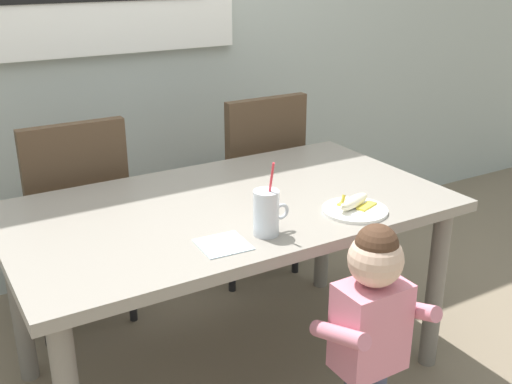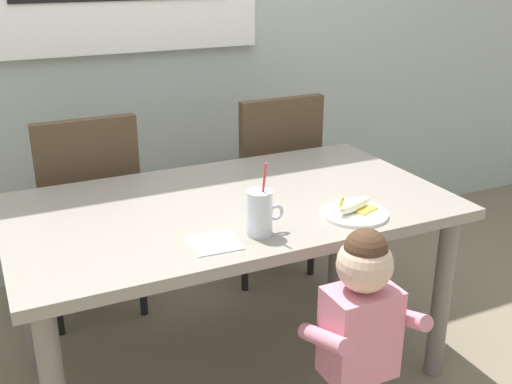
{
  "view_description": "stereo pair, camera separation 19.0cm",
  "coord_description": "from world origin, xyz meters",
  "px_view_note": "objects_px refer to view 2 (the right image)",
  "views": [
    {
      "loc": [
        -0.97,
        -1.83,
        1.58
      ],
      "look_at": [
        0.06,
        -0.09,
        0.79
      ],
      "focal_mm": 43.1,
      "sensor_mm": 36.0,
      "label": 1
    },
    {
      "loc": [
        -0.8,
        -1.92,
        1.58
      ],
      "look_at": [
        0.06,
        -0.09,
        0.79
      ],
      "focal_mm": 43.1,
      "sensor_mm": 36.0,
      "label": 2
    }
  ],
  "objects_px": {
    "milk_cup": "(260,215)",
    "snack_plate": "(355,214)",
    "toddler_standing": "(361,323)",
    "dining_chair_left": "(88,206)",
    "paper_napkin": "(214,243)",
    "dining_chair_right": "(270,176)",
    "dining_table": "(231,224)",
    "peeled_banana": "(355,205)"
  },
  "relations": [
    {
      "from": "paper_napkin",
      "to": "toddler_standing",
      "type": "bearing_deg",
      "value": -41.24
    },
    {
      "from": "dining_table",
      "to": "toddler_standing",
      "type": "xyz_separation_m",
      "value": [
        0.17,
        -0.61,
        -0.12
      ]
    },
    {
      "from": "toddler_standing",
      "to": "snack_plate",
      "type": "height_order",
      "value": "toddler_standing"
    },
    {
      "from": "dining_chair_left",
      "to": "peeled_banana",
      "type": "relative_size",
      "value": 5.48
    },
    {
      "from": "dining_chair_right",
      "to": "paper_napkin",
      "type": "relative_size",
      "value": 6.4
    },
    {
      "from": "dining_table",
      "to": "snack_plate",
      "type": "xyz_separation_m",
      "value": [
        0.34,
        -0.3,
        0.1
      ]
    },
    {
      "from": "dining_chair_right",
      "to": "paper_napkin",
      "type": "xyz_separation_m",
      "value": [
        -0.67,
        -0.95,
        0.19
      ]
    },
    {
      "from": "toddler_standing",
      "to": "milk_cup",
      "type": "bearing_deg",
      "value": 122.14
    },
    {
      "from": "snack_plate",
      "to": "dining_table",
      "type": "bearing_deg",
      "value": 138.58
    },
    {
      "from": "milk_cup",
      "to": "dining_table",
      "type": "bearing_deg",
      "value": 85.34
    },
    {
      "from": "toddler_standing",
      "to": "snack_plate",
      "type": "relative_size",
      "value": 3.64
    },
    {
      "from": "dining_table",
      "to": "toddler_standing",
      "type": "height_order",
      "value": "toddler_standing"
    },
    {
      "from": "dining_table",
      "to": "dining_chair_left",
      "type": "bearing_deg",
      "value": 121.94
    },
    {
      "from": "dining_chair_left",
      "to": "toddler_standing",
      "type": "height_order",
      "value": "dining_chair_left"
    },
    {
      "from": "peeled_banana",
      "to": "paper_napkin",
      "type": "xyz_separation_m",
      "value": [
        -0.53,
        -0.01,
        -0.03
      ]
    },
    {
      "from": "dining_chair_left",
      "to": "peeled_banana",
      "type": "height_order",
      "value": "dining_chair_left"
    },
    {
      "from": "toddler_standing",
      "to": "snack_plate",
      "type": "bearing_deg",
      "value": 61.07
    },
    {
      "from": "dining_chair_right",
      "to": "toddler_standing",
      "type": "relative_size",
      "value": 1.15
    },
    {
      "from": "dining_table",
      "to": "dining_chair_left",
      "type": "height_order",
      "value": "dining_chair_left"
    },
    {
      "from": "dining_chair_left",
      "to": "milk_cup",
      "type": "bearing_deg",
      "value": 111.93
    },
    {
      "from": "dining_chair_left",
      "to": "paper_napkin",
      "type": "height_order",
      "value": "dining_chair_left"
    },
    {
      "from": "dining_table",
      "to": "paper_napkin",
      "type": "relative_size",
      "value": 10.62
    },
    {
      "from": "snack_plate",
      "to": "toddler_standing",
      "type": "bearing_deg",
      "value": -118.93
    },
    {
      "from": "milk_cup",
      "to": "dining_chair_right",
      "type": "bearing_deg",
      "value": 61.63
    },
    {
      "from": "dining_table",
      "to": "milk_cup",
      "type": "height_order",
      "value": "milk_cup"
    },
    {
      "from": "toddler_standing",
      "to": "peeled_banana",
      "type": "relative_size",
      "value": 4.78
    },
    {
      "from": "milk_cup",
      "to": "paper_napkin",
      "type": "relative_size",
      "value": 1.67
    },
    {
      "from": "toddler_standing",
      "to": "paper_napkin",
      "type": "xyz_separation_m",
      "value": [
        -0.35,
        0.31,
        0.21
      ]
    },
    {
      "from": "toddler_standing",
      "to": "dining_chair_left",
      "type": "bearing_deg",
      "value": 114.6
    },
    {
      "from": "milk_cup",
      "to": "peeled_banana",
      "type": "xyz_separation_m",
      "value": [
        0.37,
        0.01,
        -0.04
      ]
    },
    {
      "from": "dining_table",
      "to": "milk_cup",
      "type": "bearing_deg",
      "value": -94.66
    },
    {
      "from": "milk_cup",
      "to": "snack_plate",
      "type": "height_order",
      "value": "milk_cup"
    },
    {
      "from": "dining_chair_left",
      "to": "toddler_standing",
      "type": "distance_m",
      "value": 1.39
    },
    {
      "from": "toddler_standing",
      "to": "snack_plate",
      "type": "xyz_separation_m",
      "value": [
        0.17,
        0.31,
        0.21
      ]
    },
    {
      "from": "dining_chair_right",
      "to": "peeled_banana",
      "type": "distance_m",
      "value": 0.98
    },
    {
      "from": "dining_table",
      "to": "paper_napkin",
      "type": "xyz_separation_m",
      "value": [
        -0.18,
        -0.3,
        0.09
      ]
    },
    {
      "from": "dining_table",
      "to": "snack_plate",
      "type": "bearing_deg",
      "value": -41.42
    },
    {
      "from": "toddler_standing",
      "to": "peeled_banana",
      "type": "bearing_deg",
      "value": 61.21
    },
    {
      "from": "dining_chair_right",
      "to": "snack_plate",
      "type": "height_order",
      "value": "dining_chair_right"
    },
    {
      "from": "toddler_standing",
      "to": "milk_cup",
      "type": "height_order",
      "value": "milk_cup"
    },
    {
      "from": "toddler_standing",
      "to": "milk_cup",
      "type": "distance_m",
      "value": 0.46
    },
    {
      "from": "dining_chair_left",
      "to": "paper_napkin",
      "type": "bearing_deg",
      "value": 103.29
    }
  ]
}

